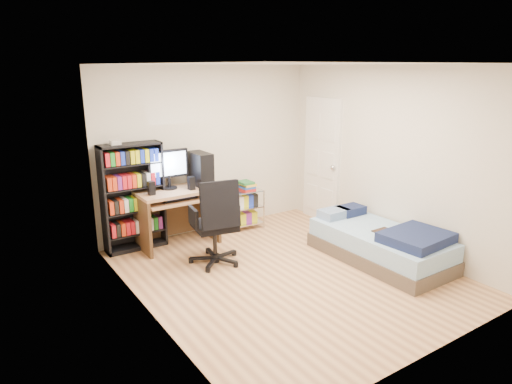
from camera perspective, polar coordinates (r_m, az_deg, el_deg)
room at (r=5.32m, az=4.16°, el=2.11°), size 3.58×4.08×2.58m
media_shelf at (r=6.45m, az=-15.13°, el=-0.47°), size 0.84×0.28×1.55m
computer_desk at (r=6.56m, az=-9.24°, el=-0.12°), size 1.08×0.63×1.36m
office_chair at (r=5.89m, az=-5.02°, el=-5.63°), size 0.78×0.78×1.14m
wire_cart at (r=7.11m, az=-1.19°, el=-0.70°), size 0.49×0.37×0.76m
bed at (r=6.23m, az=15.40°, el=-6.23°), size 0.92×1.85×0.53m
door at (r=7.47m, az=8.23°, el=3.91°), size 0.12×0.80×2.00m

